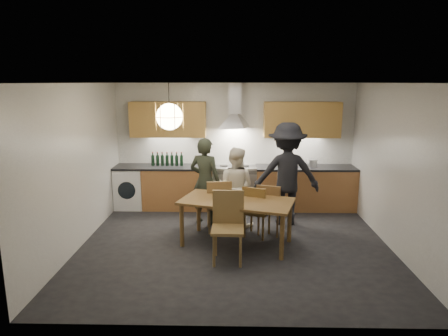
{
  "coord_description": "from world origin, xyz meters",
  "views": [
    {
      "loc": [
        -0.04,
        -6.15,
        2.61
      ],
      "look_at": [
        -0.18,
        0.4,
        1.2
      ],
      "focal_mm": 32.0,
      "sensor_mm": 36.0,
      "label": 1
    }
  ],
  "objects_px": {
    "chair_front": "(228,221)",
    "wine_bottles": "(167,159)",
    "person_left": "(205,181)",
    "stock_pot": "(312,163)",
    "person_mid": "(235,187)",
    "mixing_bowl": "(292,165)",
    "person_right": "(287,174)",
    "dining_table": "(237,205)",
    "chair_back_left": "(219,203)"
  },
  "relations": [
    {
      "from": "stock_pot",
      "to": "wine_bottles",
      "type": "height_order",
      "value": "wine_bottles"
    },
    {
      "from": "person_left",
      "to": "mixing_bowl",
      "type": "relative_size",
      "value": 6.05
    },
    {
      "from": "person_right",
      "to": "wine_bottles",
      "type": "bearing_deg",
      "value": -22.82
    },
    {
      "from": "chair_front",
      "to": "stock_pot",
      "type": "distance_m",
      "value": 3.03
    },
    {
      "from": "chair_front",
      "to": "person_mid",
      "type": "height_order",
      "value": "person_mid"
    },
    {
      "from": "dining_table",
      "to": "wine_bottles",
      "type": "height_order",
      "value": "wine_bottles"
    },
    {
      "from": "person_right",
      "to": "mixing_bowl",
      "type": "xyz_separation_m",
      "value": [
        0.22,
        0.86,
        -0.02
      ]
    },
    {
      "from": "dining_table",
      "to": "chair_back_left",
      "type": "distance_m",
      "value": 0.62
    },
    {
      "from": "person_mid",
      "to": "person_right",
      "type": "xyz_separation_m",
      "value": [
        0.95,
        0.14,
        0.22
      ]
    },
    {
      "from": "person_left",
      "to": "chair_front",
      "type": "bearing_deg",
      "value": 125.94
    },
    {
      "from": "dining_table",
      "to": "person_right",
      "type": "height_order",
      "value": "person_right"
    },
    {
      "from": "dining_table",
      "to": "stock_pot",
      "type": "relative_size",
      "value": 9.09
    },
    {
      "from": "person_mid",
      "to": "chair_front",
      "type": "bearing_deg",
      "value": 106.0
    },
    {
      "from": "person_right",
      "to": "wine_bottles",
      "type": "xyz_separation_m",
      "value": [
        -2.37,
        0.94,
        0.09
      ]
    },
    {
      "from": "chair_front",
      "to": "stock_pot",
      "type": "xyz_separation_m",
      "value": [
        1.7,
        2.49,
        0.38
      ]
    },
    {
      "from": "mixing_bowl",
      "to": "stock_pot",
      "type": "height_order",
      "value": "stock_pot"
    },
    {
      "from": "chair_back_left",
      "to": "mixing_bowl",
      "type": "distance_m",
      "value": 2.04
    },
    {
      "from": "mixing_bowl",
      "to": "stock_pot",
      "type": "distance_m",
      "value": 0.41
    },
    {
      "from": "wine_bottles",
      "to": "person_mid",
      "type": "bearing_deg",
      "value": -37.14
    },
    {
      "from": "dining_table",
      "to": "wine_bottles",
      "type": "bearing_deg",
      "value": 142.73
    },
    {
      "from": "person_right",
      "to": "stock_pot",
      "type": "height_order",
      "value": "person_right"
    },
    {
      "from": "person_mid",
      "to": "mixing_bowl",
      "type": "distance_m",
      "value": 1.55
    },
    {
      "from": "mixing_bowl",
      "to": "dining_table",
      "type": "bearing_deg",
      "value": -121.32
    },
    {
      "from": "person_mid",
      "to": "stock_pot",
      "type": "distance_m",
      "value": 1.9
    },
    {
      "from": "person_right",
      "to": "chair_front",
      "type": "bearing_deg",
      "value": 55.2
    },
    {
      "from": "chair_front",
      "to": "person_left",
      "type": "height_order",
      "value": "person_left"
    },
    {
      "from": "person_mid",
      "to": "mixing_bowl",
      "type": "relative_size",
      "value": 5.45
    },
    {
      "from": "chair_back_left",
      "to": "chair_front",
      "type": "xyz_separation_m",
      "value": [
        0.17,
        -1.09,
        0.05
      ]
    },
    {
      "from": "chair_back_left",
      "to": "wine_bottles",
      "type": "relative_size",
      "value": 1.42
    },
    {
      "from": "chair_back_left",
      "to": "person_right",
      "type": "distance_m",
      "value": 1.4
    },
    {
      "from": "person_right",
      "to": "wine_bottles",
      "type": "height_order",
      "value": "person_right"
    },
    {
      "from": "chair_front",
      "to": "mixing_bowl",
      "type": "bearing_deg",
      "value": 63.85
    },
    {
      "from": "person_left",
      "to": "person_mid",
      "type": "xyz_separation_m",
      "value": [
        0.56,
        -0.08,
        -0.08
      ]
    },
    {
      "from": "wine_bottles",
      "to": "person_left",
      "type": "bearing_deg",
      "value": -49.16
    },
    {
      "from": "person_right",
      "to": "mixing_bowl",
      "type": "bearing_deg",
      "value": -105.69
    },
    {
      "from": "person_left",
      "to": "mixing_bowl",
      "type": "distance_m",
      "value": 1.97
    },
    {
      "from": "person_left",
      "to": "person_mid",
      "type": "distance_m",
      "value": 0.57
    },
    {
      "from": "person_mid",
      "to": "wine_bottles",
      "type": "relative_size",
      "value": 2.19
    },
    {
      "from": "person_left",
      "to": "stock_pot",
      "type": "bearing_deg",
      "value": -136.47
    },
    {
      "from": "person_left",
      "to": "person_right",
      "type": "distance_m",
      "value": 1.52
    },
    {
      "from": "chair_front",
      "to": "wine_bottles",
      "type": "height_order",
      "value": "wine_bottles"
    },
    {
      "from": "mixing_bowl",
      "to": "chair_back_left",
      "type": "bearing_deg",
      "value": -136.83
    },
    {
      "from": "chair_back_left",
      "to": "person_left",
      "type": "height_order",
      "value": "person_left"
    },
    {
      "from": "chair_front",
      "to": "stock_pot",
      "type": "relative_size",
      "value": 4.81
    },
    {
      "from": "chair_front",
      "to": "person_mid",
      "type": "relative_size",
      "value": 0.71
    },
    {
      "from": "dining_table",
      "to": "chair_front",
      "type": "xyz_separation_m",
      "value": [
        -0.13,
        -0.57,
        -0.07
      ]
    },
    {
      "from": "person_left",
      "to": "stock_pot",
      "type": "xyz_separation_m",
      "value": [
        2.14,
        0.94,
        0.16
      ]
    },
    {
      "from": "chair_back_left",
      "to": "person_left",
      "type": "distance_m",
      "value": 0.59
    },
    {
      "from": "person_right",
      "to": "chair_back_left",
      "type": "bearing_deg",
      "value": 21.23
    },
    {
      "from": "dining_table",
      "to": "mixing_bowl",
      "type": "relative_size",
      "value": 7.29
    }
  ]
}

